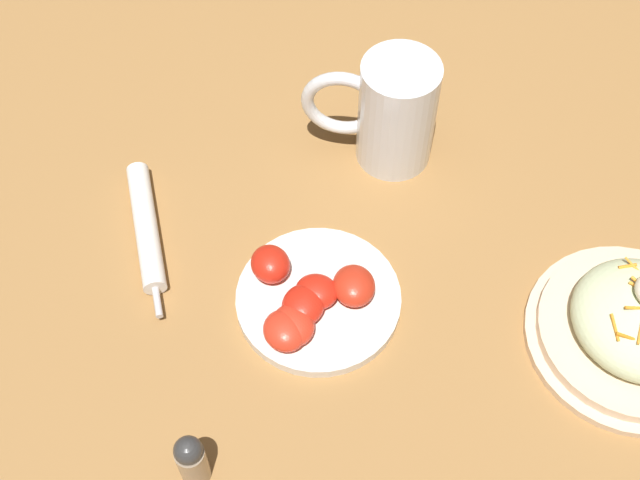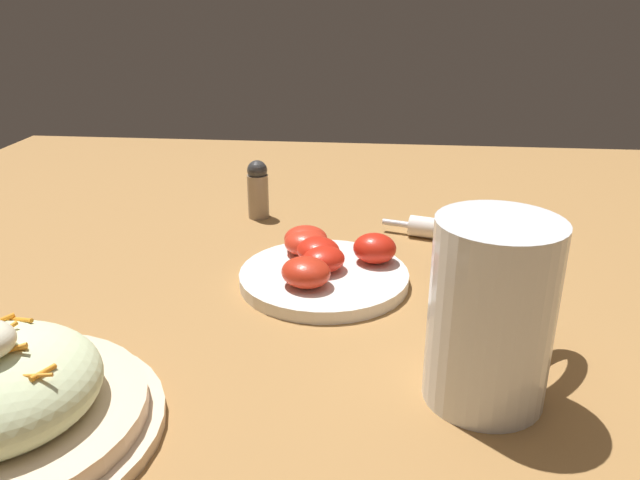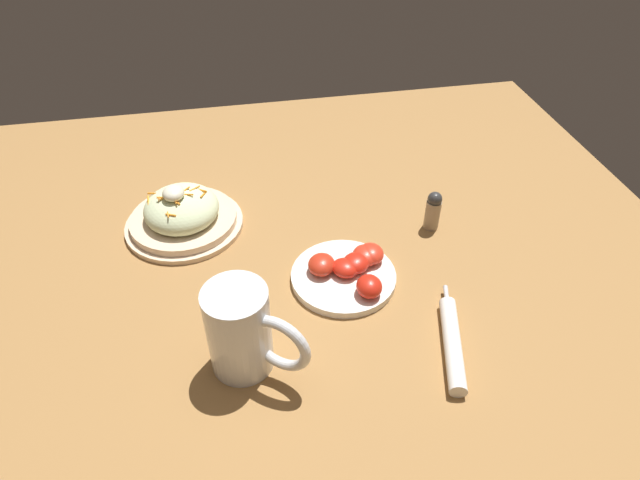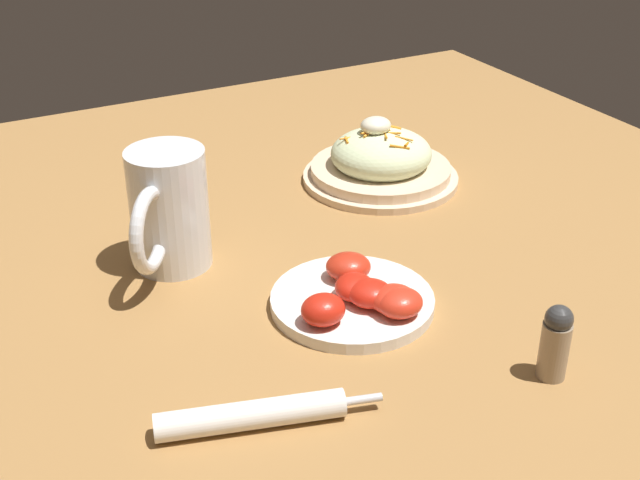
# 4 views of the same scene
# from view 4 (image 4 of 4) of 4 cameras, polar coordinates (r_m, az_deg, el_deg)

# --- Properties ---
(ground_plane) EXTENTS (1.43, 1.43, 0.00)m
(ground_plane) POSITION_cam_4_polar(r_m,az_deg,el_deg) (0.98, -0.45, -3.12)
(ground_plane) COLOR #9E703D
(salad_plate) EXTENTS (0.23, 0.23, 0.10)m
(salad_plate) POSITION_cam_4_polar(r_m,az_deg,el_deg) (1.22, 4.14, 5.30)
(salad_plate) COLOR beige
(salad_plate) RESTS_ON ground_plane
(beer_mug) EXTENTS (0.12, 0.14, 0.15)m
(beer_mug) POSITION_cam_4_polar(r_m,az_deg,el_deg) (1.00, -10.21, 1.65)
(beer_mug) COLOR white
(beer_mug) RESTS_ON ground_plane
(napkin_roll) EXTENTS (0.21, 0.07, 0.03)m
(napkin_roll) POSITION_cam_4_polar(r_m,az_deg,el_deg) (0.78, -4.57, -11.71)
(napkin_roll) COLOR white
(napkin_roll) RESTS_ON ground_plane
(tomato_plate) EXTENTS (0.18, 0.18, 0.05)m
(tomato_plate) POSITION_cam_4_polar(r_m,az_deg,el_deg) (0.93, 2.58, -3.90)
(tomato_plate) COLOR white
(tomato_plate) RESTS_ON ground_plane
(salt_shaker) EXTENTS (0.03, 0.03, 0.08)m
(salt_shaker) POSITION_cam_4_polar(r_m,az_deg,el_deg) (0.85, 15.65, -6.63)
(salt_shaker) COLOR gray
(salt_shaker) RESTS_ON ground_plane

